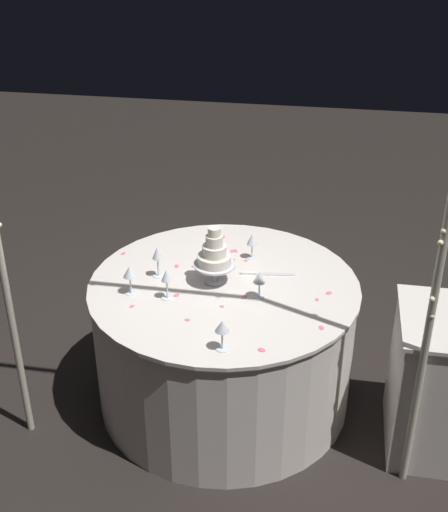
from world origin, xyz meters
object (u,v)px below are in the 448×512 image
at_px(wine_glass_2, 157,255).
at_px(decorative_arch, 205,162).
at_px(tiered_cake, 214,255).
at_px(wine_glass_5, 167,278).
at_px(wine_glass_4, 260,279).
at_px(wine_glass_0, 252,241).
at_px(main_table, 224,342).
at_px(cake_knife, 264,274).
at_px(wine_glass_3, 130,273).
at_px(wine_glass_1, 222,327).

bearing_deg(wine_glass_2, decorative_arch, 127.63).
height_order(tiered_cake, wine_glass_5, tiered_cake).
bearing_deg(wine_glass_4, wine_glass_5, 11.31).
distance_m(tiered_cake, wine_glass_0, 0.34).
height_order(main_table, cake_knife, cake_knife).
distance_m(decorative_arch, wine_glass_4, 0.84).
xyz_separation_m(tiered_cake, cake_knife, (-0.25, -0.12, -0.16)).
height_order(wine_glass_2, cake_knife, wine_glass_2).
distance_m(decorative_arch, wine_glass_2, 0.92).
xyz_separation_m(wine_glass_3, wine_glass_4, (-0.65, -0.08, -0.01)).
xyz_separation_m(wine_glass_0, wine_glass_4, (-0.09, 0.41, 0.00)).
xyz_separation_m(wine_glass_0, wine_glass_3, (0.56, 0.48, 0.01)).
height_order(wine_glass_5, cake_knife, wine_glass_5).
bearing_deg(main_table, wine_glass_0, -108.79).
distance_m(wine_glass_2, wine_glass_3, 0.22).
xyz_separation_m(decorative_arch, wine_glass_4, (-0.20, -0.35, -0.73)).
relative_size(decorative_arch, wine_glass_0, 16.60).
bearing_deg(wine_glass_1, cake_knife, -98.48).
distance_m(wine_glass_2, wine_glass_4, 0.57).
height_order(wine_glass_0, cake_knife, wine_glass_0).
relative_size(wine_glass_0, wine_glass_5, 0.91).
xyz_separation_m(wine_glass_2, wine_glass_5, (-0.10, 0.21, -0.01)).
height_order(decorative_arch, wine_glass_0, decorative_arch).
xyz_separation_m(wine_glass_2, wine_glass_4, (-0.56, 0.12, -0.02)).
bearing_deg(wine_glass_1, wine_glass_3, -35.43).
height_order(decorative_arch, wine_glass_5, decorative_arch).
relative_size(wine_glass_0, cake_knife, 0.51).
bearing_deg(wine_glass_5, main_table, -143.33).
relative_size(wine_glass_1, wine_glass_4, 1.05).
distance_m(wine_glass_1, wine_glass_2, 0.74).
relative_size(main_table, wine_glass_1, 9.27).
bearing_deg(main_table, wine_glass_2, -2.63).
distance_m(wine_glass_5, cake_knife, 0.57).
xyz_separation_m(wine_glass_3, cake_knife, (-0.65, -0.31, -0.12)).
distance_m(decorative_arch, wine_glass_3, 0.89).
xyz_separation_m(wine_glass_0, wine_glass_2, (0.46, 0.29, 0.02)).
relative_size(main_table, tiered_cake, 4.50).
bearing_deg(decorative_arch, wine_glass_2, -52.37).
bearing_deg(wine_glass_3, wine_glass_0, -139.01).
xyz_separation_m(decorative_arch, wine_glass_3, (0.45, -0.27, -0.72)).
bearing_deg(decorative_arch, tiered_cake, -83.43).
bearing_deg(wine_glass_4, wine_glass_2, -11.81).
distance_m(main_table, wine_glass_4, 0.53).
bearing_deg(cake_knife, wine_glass_4, 90.49).
distance_m(wine_glass_3, wine_glass_4, 0.65).
bearing_deg(wine_glass_4, wine_glass_0, -76.87).
bearing_deg(main_table, wine_glass_3, 21.46).
relative_size(wine_glass_2, wine_glass_3, 1.10).
bearing_deg(wine_glass_4, wine_glass_1, 77.16).
bearing_deg(decorative_arch, wine_glass_1, 128.71).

